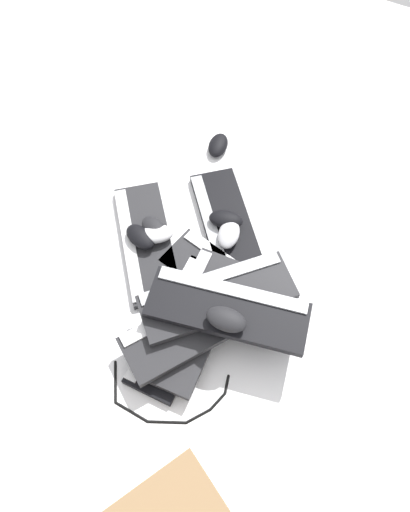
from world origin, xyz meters
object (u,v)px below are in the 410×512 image
Objects in this scene: keyboard_5 at (198,324)px; mouse_4 at (229,234)px; keyboard_3 at (146,242)px; mouse_2 at (214,292)px; mouse_7 at (218,145)px; keyboard_2 at (227,226)px; keyboard_7 at (228,309)px; mouse_3 at (140,237)px; keyboard_4 at (195,318)px; keyboard_6 at (217,296)px; keyboard_1 at (229,284)px; keyboard_0 at (181,325)px; mouse_0 at (156,234)px; mouse_5 at (226,219)px; mouse_6 at (226,319)px; mouse_1 at (155,229)px.

keyboard_5 is 0.33m from mouse_4.
mouse_2 reaches higher than keyboard_3.
keyboard_3 is 0.46m from mouse_7.
keyboard_7 is at bearing 26.41° from keyboard_2.
keyboard_4 is at bearing -12.46° from mouse_3.
keyboard_2 is 0.06m from mouse_4.
keyboard_7 reaches higher than keyboard_6.
mouse_7 reaches higher than keyboard_1.
mouse_0 reaches higher than keyboard_0.
mouse_2 is at bearing -142.65° from keyboard_6.
keyboard_6 is 0.30m from mouse_5.
keyboard_2 is at bearing -174.65° from mouse_0.
mouse_6 is (0.08, 0.06, 0.07)m from keyboard_6.
keyboard_7 reaches higher than keyboard_3.
mouse_2 is 0.30m from mouse_3.
keyboard_4 reaches higher than keyboard_1.
keyboard_0 is 4.06× the size of mouse_6.
keyboard_7 is at bearing -3.45° from mouse_1.
mouse_3 and mouse_4 have the same top height.
keyboard_2 is 0.38m from keyboard_5.
keyboard_2 is 3.90× the size of mouse_6.
keyboard_7 reaches higher than keyboard_1.
keyboard_4 is 0.16m from mouse_6.
mouse_6 is at bearing 85.51° from keyboard_4.
mouse_3 is (-0.19, -0.25, 0.04)m from keyboard_0.
keyboard_1 is at bearing 137.31° from mouse_0.
keyboard_1 is 0.55m from mouse_7.
keyboard_4 is at bearing 10.04° from mouse_7.
mouse_3 reaches higher than keyboard_4.
keyboard_4 is at bearing 58.22° from keyboard_3.
mouse_2 and mouse_4 have the same top height.
mouse_7 is (-0.43, 0.01, -0.03)m from mouse_1.
keyboard_4 is at bearing -5.74° from mouse_4.
keyboard_2 is 0.04m from mouse_5.
mouse_2 is at bearing 160.04° from keyboard_0.
mouse_2 reaches higher than keyboard_1.
keyboard_7 is 0.39m from mouse_1.
mouse_0 is 1.00× the size of mouse_4.
keyboard_4 reaches higher than keyboard_2.
keyboard_6 reaches higher than mouse_1.
keyboard_0 and keyboard_1 have the same top height.
mouse_6 is (0.11, 0.09, 0.12)m from mouse_2.
keyboard_3 is (-0.20, -0.24, 0.00)m from keyboard_0.
mouse_6 is at bearing -6.65° from mouse_3.
mouse_0 reaches higher than mouse_7.
mouse_1 is (-0.04, 0.02, 0.04)m from keyboard_3.
mouse_4 is at bearing 47.07° from mouse_3.
mouse_3 is (-0.00, -0.31, 0.04)m from keyboard_1.
keyboard_0 is 0.14m from mouse_2.
mouse_3 reaches higher than keyboard_0.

